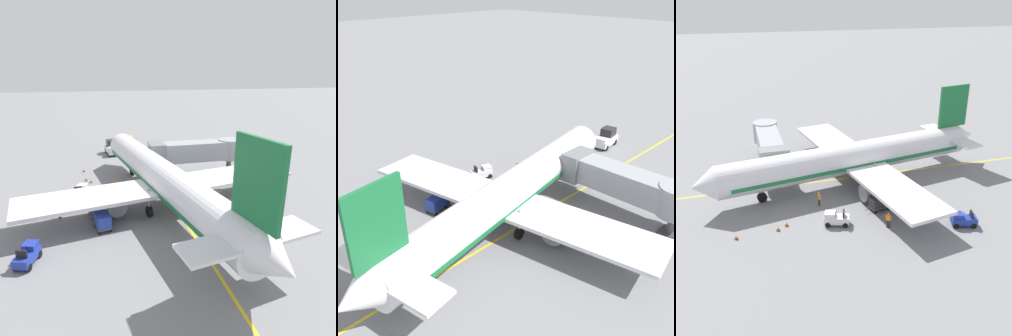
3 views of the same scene
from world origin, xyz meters
The scene contains 14 objects.
ground_plane centered at (0.00, 0.00, 0.00)m, with size 400.00×400.00×0.00m, color slate.
gate_lead_in_line centered at (0.00, 0.00, 0.00)m, with size 0.24×80.00×0.01m, color gold.
parked_airliner centered at (-1.29, 0.41, 3.19)m, with size 30.45×37.22×10.63m.
jet_bridge centered at (5.62, 9.70, 3.45)m, with size 13.50×3.50×4.98m.
pushback_tractor centered at (-5.21, 24.04, 1.10)m, with size 2.75×4.65×2.40m.
baggage_tug_lead centered at (-10.21, 4.98, 0.71)m, with size 1.94×2.75×1.62m.
baggage_tug_trailing centered at (-13.89, -7.27, 0.71)m, with size 1.87×2.73×1.62m.
baggage_cart_front centered at (-8.55, -0.34, 0.95)m, with size 1.77×2.98×1.58m.
baggage_cart_second_in_train centered at (-8.04, -3.27, 0.95)m, with size 1.77×2.98×1.58m.
ground_crew_wing_walker centered at (-5.95, 5.77, 0.95)m, with size 0.72×0.24×1.69m.
ground_crew_loader centered at (-12.18, 0.10, 0.95)m, with size 0.50×0.63×1.69m.
safety_cone_nose_left centered at (-9.69, 10.78, 0.29)m, with size 0.36×0.36×0.59m.
safety_cone_nose_right centered at (-9.05, 9.85, 0.29)m, with size 0.36×0.36×0.59m.
safety_cone_wing_tip centered at (-10.07, 14.82, 0.29)m, with size 0.36×0.36×0.59m.
Camera 2 is at (21.58, -23.19, 21.76)m, focal length 42.47 mm.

